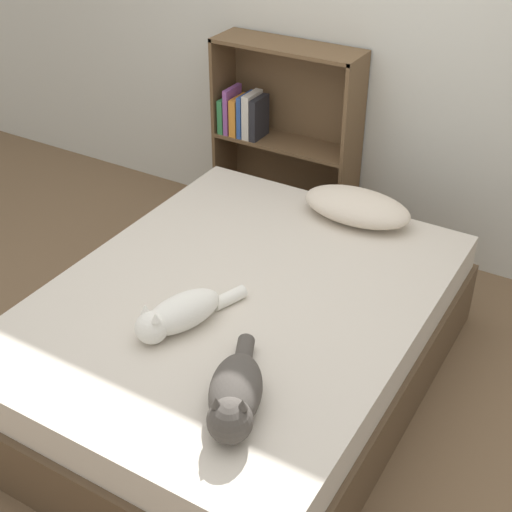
{
  "coord_description": "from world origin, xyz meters",
  "views": [
    {
      "loc": [
        1.26,
        -1.98,
        2.2
      ],
      "look_at": [
        0.0,
        0.14,
        0.58
      ],
      "focal_mm": 50.0,
      "sensor_mm": 36.0,
      "label": 1
    }
  ],
  "objects_px": {
    "bed": "(239,339)",
    "pillow": "(357,207)",
    "cat_dark": "(235,396)",
    "bookshelf": "(283,135)",
    "cat_light": "(178,314)"
  },
  "relations": [
    {
      "from": "bed",
      "to": "pillow",
      "type": "height_order",
      "value": "pillow"
    },
    {
      "from": "bed",
      "to": "bookshelf",
      "type": "relative_size",
      "value": 1.75
    },
    {
      "from": "bed",
      "to": "cat_dark",
      "type": "bearing_deg",
      "value": -58.97
    },
    {
      "from": "cat_dark",
      "to": "bookshelf",
      "type": "distance_m",
      "value": 2.06
    },
    {
      "from": "pillow",
      "to": "bed",
      "type": "bearing_deg",
      "value": -102.18
    },
    {
      "from": "cat_light",
      "to": "pillow",
      "type": "bearing_deg",
      "value": -173.11
    },
    {
      "from": "cat_light",
      "to": "bookshelf",
      "type": "bearing_deg",
      "value": -145.2
    },
    {
      "from": "cat_dark",
      "to": "bookshelf",
      "type": "height_order",
      "value": "bookshelf"
    },
    {
      "from": "bed",
      "to": "pillow",
      "type": "distance_m",
      "value": 0.87
    },
    {
      "from": "pillow",
      "to": "cat_dark",
      "type": "bearing_deg",
      "value": -82.89
    },
    {
      "from": "pillow",
      "to": "cat_light",
      "type": "bearing_deg",
      "value": -102.67
    },
    {
      "from": "pillow",
      "to": "bookshelf",
      "type": "height_order",
      "value": "bookshelf"
    },
    {
      "from": "bed",
      "to": "bookshelf",
      "type": "distance_m",
      "value": 1.44
    },
    {
      "from": "pillow",
      "to": "bookshelf",
      "type": "bearing_deg",
      "value": 143.03
    },
    {
      "from": "pillow",
      "to": "cat_dark",
      "type": "xyz_separation_m",
      "value": [
        0.17,
        -1.36,
        -0.0
      ]
    }
  ]
}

